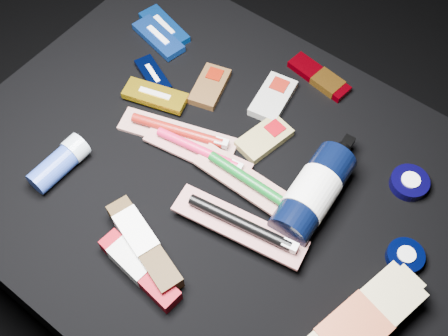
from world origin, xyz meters
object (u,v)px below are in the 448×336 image
Objects in this scene: lotion_bottle at (313,193)px; bodywash_bottle at (360,325)px; deodorant_stick at (60,163)px; toothpaste_carton_red at (137,267)px.

lotion_bottle is 1.03× the size of bodywash_bottle.
bodywash_bottle is 0.60m from deodorant_stick.
lotion_bottle reaches higher than deodorant_stick.
lotion_bottle is at bearing 154.95° from bodywash_bottle.
deodorant_stick is at bearing -155.07° from lotion_bottle.
bodywash_bottle is (0.19, -0.15, -0.02)m from lotion_bottle.
deodorant_stick is (-0.60, -0.08, 0.00)m from bodywash_bottle.
deodorant_stick is (-0.41, -0.23, -0.01)m from lotion_bottle.
bodywash_bottle is 0.38m from toothpaste_carton_red.
deodorant_stick reaches higher than toothpaste_carton_red.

